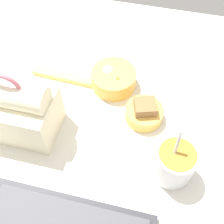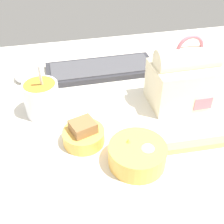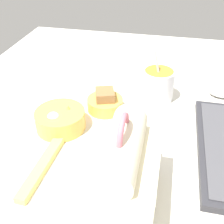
# 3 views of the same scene
# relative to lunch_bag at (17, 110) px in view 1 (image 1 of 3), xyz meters

# --- Properties ---
(desk_surface) EXTENTS (1.40, 1.10, 0.02)m
(desk_surface) POSITION_rel_lunch_bag_xyz_m (-0.24, -0.05, -0.09)
(desk_surface) COLOR silver
(desk_surface) RESTS_ON ground
(lunch_bag) EXTENTS (0.18, 0.13, 0.20)m
(lunch_bag) POSITION_rel_lunch_bag_xyz_m (0.00, 0.00, 0.00)
(lunch_bag) COLOR #EFE5C1
(lunch_bag) RESTS_ON desk_surface
(soup_cup) EXTENTS (0.09, 0.09, 0.16)m
(soup_cup) POSITION_rel_lunch_bag_xyz_m (-0.39, 0.04, -0.03)
(soup_cup) COLOR silver
(soup_cup) RESTS_ON desk_surface
(bento_bowl_sandwich) EXTENTS (0.10, 0.10, 0.06)m
(bento_bowl_sandwich) POSITION_rel_lunch_bag_xyz_m (-0.30, -0.10, -0.05)
(bento_bowl_sandwich) COLOR #EAB24C
(bento_bowl_sandwich) RESTS_ON desk_surface
(bento_bowl_snacks) EXTENTS (0.13, 0.13, 0.06)m
(bento_bowl_snacks) POSITION_rel_lunch_bag_xyz_m (-0.19, -0.20, -0.05)
(bento_bowl_snacks) COLOR #EAB24C
(bento_bowl_snacks) RESTS_ON desk_surface
(chopstick_case) EXTENTS (0.20, 0.03, 0.02)m
(chopstick_case) POSITION_rel_lunch_bag_xyz_m (-0.05, -0.18, -0.07)
(chopstick_case) COLOR #EFD666
(chopstick_case) RESTS_ON desk_surface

